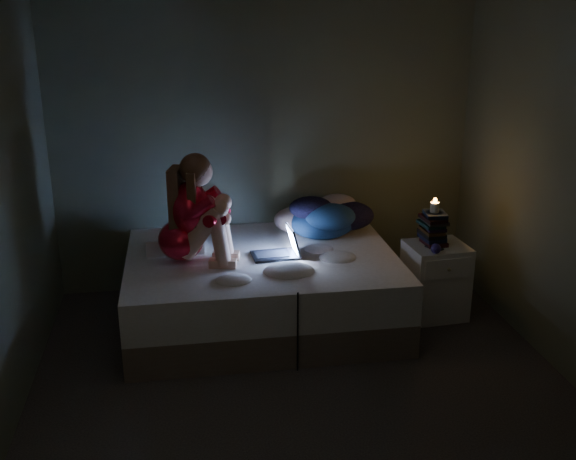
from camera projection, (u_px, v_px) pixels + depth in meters
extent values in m
cube|color=black|center=(305.00, 395.00, 4.49)|extent=(3.60, 3.80, 0.02)
cube|color=#51574C|center=(265.00, 141.00, 5.84)|extent=(3.60, 0.02, 2.60)
cube|color=#51574C|center=(413.00, 369.00, 2.28)|extent=(3.60, 0.02, 2.60)
cube|color=silver|center=(175.00, 241.00, 5.40)|extent=(0.45, 0.32, 0.13)
cube|color=silver|center=(435.00, 280.00, 5.50)|extent=(0.49, 0.44, 0.61)
cylinder|color=beige|center=(435.00, 206.00, 5.33)|extent=(0.07, 0.07, 0.08)
cube|color=black|center=(433.00, 248.00, 5.33)|extent=(0.12, 0.16, 0.01)
sphere|color=navy|center=(434.00, 248.00, 5.22)|extent=(0.08, 0.08, 0.08)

